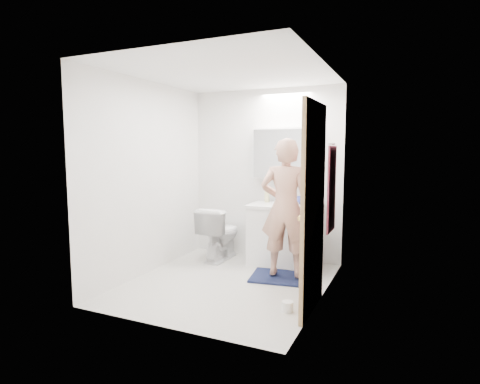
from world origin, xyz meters
The scene contains 23 objects.
floor centered at (0.00, 0.00, 0.00)m, with size 2.50×2.50×0.00m, color silver.
ceiling centered at (0.00, 0.00, 2.40)m, with size 2.50×2.50×0.00m, color white.
wall_back centered at (0.00, 1.25, 1.20)m, with size 2.50×2.50×0.00m, color white.
wall_front centered at (0.00, -1.25, 1.20)m, with size 2.50×2.50×0.00m, color white.
wall_left centered at (-1.10, 0.00, 1.20)m, with size 2.50×2.50×0.00m, color white.
wall_right centered at (1.10, 0.00, 1.20)m, with size 2.50×2.50×0.00m, color white.
vanity_cabinet centered at (0.39, 0.96, 0.39)m, with size 0.90×0.55×0.78m, color white.
countertop centered at (0.39, 0.96, 0.80)m, with size 0.95×0.58×0.04m, color white.
sink_basin centered at (0.39, 0.99, 0.84)m, with size 0.36×0.36×0.03m, color white.
faucet centered at (0.39, 1.19, 0.90)m, with size 0.02×0.02×0.16m, color silver.
medicine_cabinet centered at (0.30, 1.18, 1.50)m, with size 0.88×0.14×0.70m, color white.
mirror_panel centered at (0.30, 1.10, 1.50)m, with size 0.84×0.01×0.66m, color silver.
toilet centered at (-0.53, 0.85, 0.38)m, with size 0.42×0.74×0.75m, color white.
bath_rug centered at (0.56, 0.42, 0.01)m, with size 0.80×0.55×0.02m, color #162746.
person centered at (0.56, 0.42, 0.87)m, with size 0.60×0.39×1.64m, color tan.
door centered at (1.08, -0.35, 1.00)m, with size 0.04×0.80×2.00m, color tan.
door_knob centered at (1.04, -0.65, 0.95)m, with size 0.06×0.06×0.06m, color gold.
towel centered at (1.08, 0.55, 1.10)m, with size 0.02×0.42×1.00m, color #0F1A31.
towel_hook centered at (1.07, 0.55, 1.62)m, with size 0.02×0.02×0.07m, color silver.
soap_bottle_a centered at (0.08, 1.11, 0.92)m, with size 0.08×0.08×0.20m, color #D0CC86.
soap_bottle_b centered at (0.25, 1.15, 0.91)m, with size 0.08×0.08×0.18m, color #5682B9.
toothbrush_cup centered at (0.55, 1.12, 0.87)m, with size 0.11×0.11×0.10m, color #3B48B2.
toilet_paper_roll centered at (0.88, -0.49, 0.05)m, with size 0.11×0.11×0.10m, color white.
Camera 1 is at (1.92, -3.94, 1.56)m, focal length 28.94 mm.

